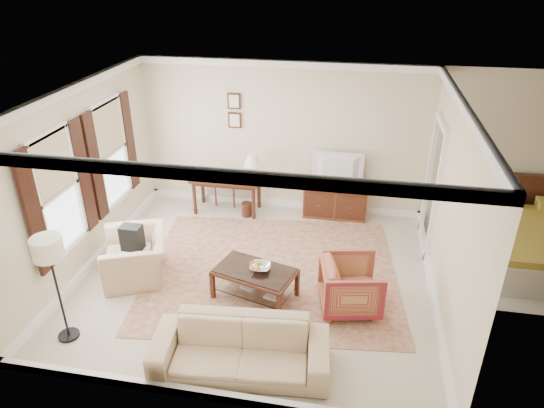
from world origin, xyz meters
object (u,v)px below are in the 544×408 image
(striped_armchair, at_px, (351,283))
(club_armchair, at_px, (135,250))
(sofa, at_px, (240,342))
(writing_desk, at_px, (227,182))
(tv, at_px, (338,159))
(sideboard, at_px, (335,199))
(coffee_table, at_px, (255,276))

(striped_armchair, relative_size, club_armchair, 0.77)
(club_armchair, distance_m, sofa, 2.63)
(writing_desk, distance_m, tv, 2.20)
(writing_desk, height_order, striped_armchair, striped_armchair)
(sideboard, height_order, club_armchair, club_armchair)
(writing_desk, relative_size, sofa, 0.63)
(sofa, bearing_deg, striped_armchair, 43.05)
(club_armchair, xyz_separation_m, sofa, (2.07, -1.61, -0.06))
(coffee_table, relative_size, club_armchair, 1.18)
(tv, distance_m, striped_armchair, 2.88)
(writing_desk, distance_m, sofa, 4.21)
(tv, height_order, club_armchair, tv)
(sideboard, xyz_separation_m, club_armchair, (-2.93, -2.58, 0.11))
(writing_desk, relative_size, coffee_table, 1.03)
(sideboard, relative_size, sofa, 0.56)
(sideboard, height_order, sofa, sofa)
(writing_desk, relative_size, striped_armchair, 1.58)
(striped_armchair, height_order, club_armchair, club_armchair)
(sideboard, distance_m, tv, 0.83)
(club_armchair, bearing_deg, tv, 109.02)
(club_armchair, relative_size, sofa, 0.51)
(tv, xyz_separation_m, club_armchair, (-2.93, -2.56, -0.72))
(club_armchair, bearing_deg, sofa, 30.18)
(sofa, bearing_deg, tv, 72.99)
(writing_desk, bearing_deg, sofa, -72.62)
(sideboard, distance_m, coffee_table, 2.94)
(writing_desk, bearing_deg, striped_armchair, -45.80)
(coffee_table, bearing_deg, writing_desk, 113.46)
(tv, bearing_deg, club_armchair, 41.08)
(writing_desk, relative_size, club_armchair, 1.22)
(striped_armchair, height_order, sofa, striped_armchair)
(striped_armchair, xyz_separation_m, sofa, (-1.26, -1.42, -0.00))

